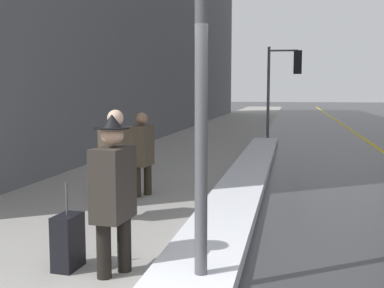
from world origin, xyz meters
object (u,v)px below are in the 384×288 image
object	(u,v)px
pedestrian_trailing	(142,150)
rolling_suitcase	(68,242)
traffic_light_near	(287,73)
pedestrian_nearside	(116,160)
pedestrian_in_fedora	(113,189)

from	to	relation	value
pedestrian_trailing	rolling_suitcase	world-z (taller)	pedestrian_trailing
traffic_light_near	pedestrian_trailing	bearing A→B (deg)	-106.28
pedestrian_nearside	pedestrian_trailing	distance (m)	1.63
traffic_light_near	rolling_suitcase	world-z (taller)	traffic_light_near
traffic_light_near	rolling_suitcase	xyz separation A→B (m)	(-2.07, -14.60, -2.30)
pedestrian_nearside	traffic_light_near	bearing A→B (deg)	174.37
traffic_light_near	pedestrian_trailing	distance (m)	11.40
pedestrian_nearside	pedestrian_trailing	size ratio (longest dim) A/B	1.07
pedestrian_in_fedora	pedestrian_trailing	bearing A→B (deg)	-162.29
pedestrian_nearside	rolling_suitcase	distance (m)	2.08
pedestrian_nearside	rolling_suitcase	size ratio (longest dim) A/B	1.72
pedestrian_in_fedora	pedestrian_trailing	world-z (taller)	pedestrian_in_fedora
pedestrian_trailing	traffic_light_near	bearing A→B (deg)	172.31
rolling_suitcase	pedestrian_trailing	bearing A→B (deg)	-170.47
pedestrian_in_fedora	rolling_suitcase	distance (m)	0.82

